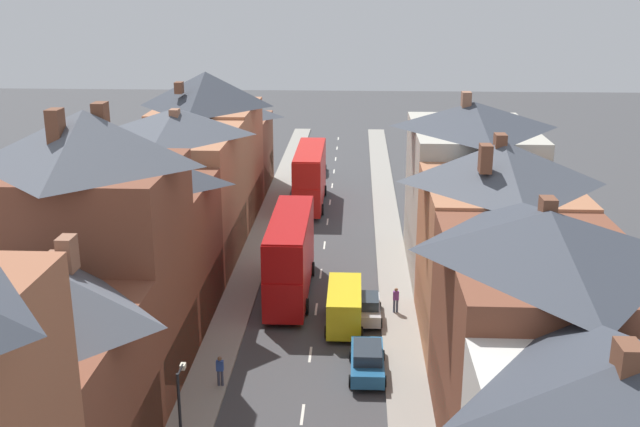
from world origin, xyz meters
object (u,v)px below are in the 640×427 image
object	(u,v)px
delivery_van	(344,306)
car_parked_left_b	(317,165)
pedestrian_mid_right	(220,369)
double_decker_bus_mid_street	(290,254)
car_near_blue	(366,308)
pedestrian_far_left	(396,299)
double_decker_bus_lead	(310,176)
street_lamp	(181,424)
car_near_silver	(367,360)

from	to	relation	value
delivery_van	car_parked_left_b	bearing A→B (deg)	95.48
pedestrian_mid_right	car_parked_left_b	bearing A→B (deg)	86.81
car_parked_left_b	pedestrian_mid_right	distance (m)	45.03
double_decker_bus_mid_street	delivery_van	bearing A→B (deg)	-51.99
car_near_blue	double_decker_bus_mid_street	bearing A→B (deg)	143.30
pedestrian_far_left	car_parked_left_b	bearing A→B (deg)	100.68
pedestrian_mid_right	delivery_van	bearing A→B (deg)	50.53
double_decker_bus_lead	pedestrian_mid_right	world-z (taller)	double_decker_bus_lead
double_decker_bus_mid_street	street_lamp	distance (m)	20.45
double_decker_bus_mid_street	car_near_blue	world-z (taller)	double_decker_bus_mid_street
delivery_van	pedestrian_far_left	world-z (taller)	delivery_van
double_decker_bus_mid_street	pedestrian_mid_right	distance (m)	12.41
car_near_blue	delivery_van	xyz separation A→B (m)	(-1.30, -0.96, 0.53)
car_near_silver	pedestrian_mid_right	xyz separation A→B (m)	(-7.40, -1.79, 0.21)
car_near_silver	delivery_van	xyz separation A→B (m)	(-1.30, 5.62, 0.52)
delivery_van	street_lamp	world-z (taller)	street_lamp
car_near_blue	car_parked_left_b	xyz separation A→B (m)	(-4.90, 36.59, 0.04)
pedestrian_far_left	pedestrian_mid_right	bearing A→B (deg)	-134.95
delivery_van	pedestrian_mid_right	bearing A→B (deg)	-129.47
car_near_silver	pedestrian_mid_right	world-z (taller)	pedestrian_mid_right
car_parked_left_b	pedestrian_far_left	world-z (taller)	pedestrian_far_left
double_decker_bus_lead	car_near_blue	size ratio (longest dim) A/B	2.82
car_near_blue	pedestrian_far_left	bearing A→B (deg)	25.69
double_decker_bus_lead	car_near_silver	bearing A→B (deg)	-80.98
double_decker_bus_lead	car_near_silver	world-z (taller)	double_decker_bus_lead
pedestrian_far_left	street_lamp	xyz separation A→B (m)	(-9.18, -17.52, 2.21)
double_decker_bus_lead	double_decker_bus_mid_street	size ratio (longest dim) A/B	1.00
delivery_van	double_decker_bus_mid_street	bearing A→B (deg)	128.01
car_near_blue	double_decker_bus_lead	bearing A→B (deg)	101.41
car_near_blue	car_near_silver	world-z (taller)	car_near_silver
car_parked_left_b	pedestrian_far_left	distance (m)	36.34
car_parked_left_b	street_lamp	distance (m)	53.34
car_parked_left_b	delivery_van	bearing A→B (deg)	-84.52
car_parked_left_b	street_lamp	xyz separation A→B (m)	(-2.45, -53.23, 2.40)
double_decker_bus_mid_street	street_lamp	size ratio (longest dim) A/B	1.96
car_near_blue	delivery_van	distance (m)	1.70
car_near_blue	car_parked_left_b	size ratio (longest dim) A/B	0.97
delivery_van	street_lamp	distance (m)	16.92
double_decker_bus_mid_street	car_parked_left_b	bearing A→B (deg)	89.98
car_parked_left_b	pedestrian_mid_right	world-z (taller)	pedestrian_mid_right
double_decker_bus_lead	pedestrian_mid_right	bearing A→B (deg)	-94.36
pedestrian_mid_right	pedestrian_far_left	xyz separation A→B (m)	(9.24, 9.25, 0.00)
car_near_blue	pedestrian_mid_right	size ratio (longest dim) A/B	2.38
car_near_silver	car_near_blue	bearing A→B (deg)	90.00
double_decker_bus_mid_street	pedestrian_far_left	world-z (taller)	double_decker_bus_mid_street
car_parked_left_b	pedestrian_far_left	bearing A→B (deg)	-79.32
car_near_silver	pedestrian_far_left	size ratio (longest dim) A/B	2.76
car_near_blue	pedestrian_mid_right	distance (m)	11.18
delivery_van	pedestrian_mid_right	size ratio (longest dim) A/B	3.23
double_decker_bus_lead	car_parked_left_b	distance (m)	12.42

